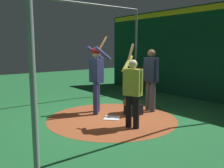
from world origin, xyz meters
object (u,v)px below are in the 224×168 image
bat_rack (141,79)px  batter (97,73)px  home_plate (112,118)px  umpire (151,76)px  catcher (132,101)px  visitor (133,89)px

bat_rack → batter: bearing=29.0°
home_plate → umpire: 1.75m
catcher → visitor: (0.76, 0.84, 0.56)m
umpire → visitor: (1.49, 0.83, -0.11)m
home_plate → batter: (0.01, -0.72, 1.18)m
home_plate → visitor: bearing=84.8°
umpire → home_plate: bearing=-3.3°
batter → visitor: size_ratio=1.12×
batter → catcher: size_ratio=2.27×
umpire → bat_rack: bearing=-129.8°
bat_rack → catcher: bearing=42.8°
home_plate → bat_rack: bearing=-143.4°
umpire → bat_rack: 3.89m
batter → catcher: (-0.69, 0.80, -0.80)m
umpire → bat_rack: (-2.46, -2.96, -0.56)m
batter → bat_rack: batter is taller
home_plate → umpire: bearing=176.7°
batter → visitor: 1.66m
bat_rack → umpire: bearing=50.2°
visitor → bat_rack: visitor is taller
visitor → catcher: bearing=-153.2°
home_plate → catcher: catcher is taller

